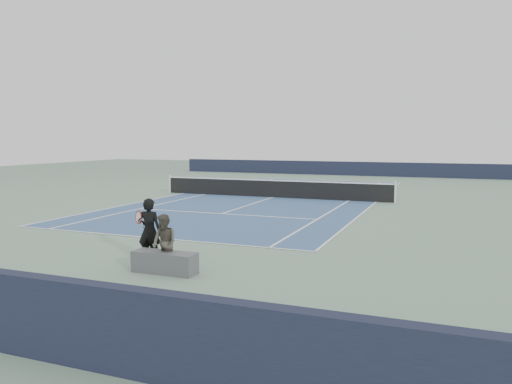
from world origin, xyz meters
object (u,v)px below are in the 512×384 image
(tennis_player, at_px, (149,231))
(tennis_ball, at_px, (163,267))
(spectator_bench, at_px, (164,252))
(tennis_net, at_px, (273,188))

(tennis_player, distance_m, tennis_ball, 1.03)
(tennis_player, xyz_separation_m, spectator_bench, (0.82, -0.63, -0.34))
(tennis_net, distance_m, spectator_bench, 15.54)
(tennis_ball, relative_size, spectator_bench, 0.04)
(tennis_player, bearing_deg, spectator_bench, -37.24)
(tennis_ball, distance_m, spectator_bench, 0.63)
(tennis_player, relative_size, tennis_ball, 25.79)
(tennis_ball, bearing_deg, tennis_player, 153.02)
(tennis_net, height_order, tennis_ball, tennis_net)
(tennis_net, bearing_deg, tennis_ball, -80.56)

